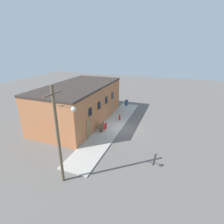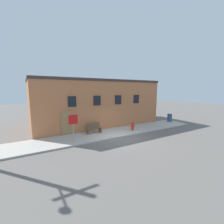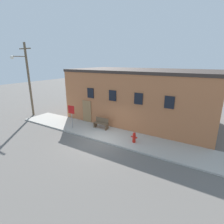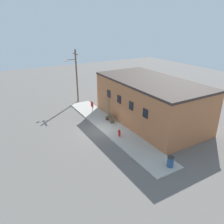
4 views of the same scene
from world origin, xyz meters
name	(u,v)px [view 3 (image 3 of 4)]	position (x,y,z in m)	size (l,w,h in m)	color
ground_plane	(100,142)	(0.00, 0.00, 0.00)	(80.00, 80.00, 0.00)	#66605B
sidewalk	(110,135)	(0.00, 1.43, 0.06)	(18.79, 2.86, 0.11)	#B2ADA3
brick_building	(141,96)	(0.54, 6.32, 2.52)	(13.68, 7.04, 5.04)	#B26B42
fire_hydrant	(134,137)	(2.26, 1.08, 0.50)	(0.47, 0.23, 0.77)	red
stop_sign	(71,112)	(-3.57, 0.80, 1.54)	(0.70, 0.06, 2.03)	gray
bench	(101,123)	(-1.36, 2.10, 0.55)	(1.31, 0.44, 0.93)	brown
utility_pole	(28,77)	(-10.27, 1.49, 4.16)	(1.80, 1.74, 7.61)	brown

